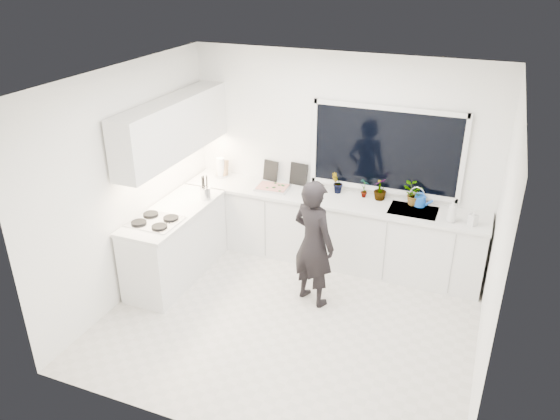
% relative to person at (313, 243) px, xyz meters
% --- Properties ---
extents(floor, '(4.00, 3.50, 0.02)m').
position_rel_person_xyz_m(floor, '(-0.10, -0.47, -0.78)').
color(floor, beige).
rests_on(floor, ground).
extents(wall_back, '(4.00, 0.02, 2.70)m').
position_rel_person_xyz_m(wall_back, '(-0.10, 1.29, 0.58)').
color(wall_back, white).
rests_on(wall_back, ground).
extents(wall_left, '(0.02, 3.50, 2.70)m').
position_rel_person_xyz_m(wall_left, '(-2.11, -0.47, 0.58)').
color(wall_left, white).
rests_on(wall_left, ground).
extents(wall_right, '(0.02, 3.50, 2.70)m').
position_rel_person_xyz_m(wall_right, '(1.91, -0.47, 0.58)').
color(wall_right, white).
rests_on(wall_right, ground).
extents(ceiling, '(4.00, 3.50, 0.02)m').
position_rel_person_xyz_m(ceiling, '(-0.10, -0.47, 1.94)').
color(ceiling, white).
rests_on(ceiling, wall_back).
extents(window, '(1.80, 0.02, 1.00)m').
position_rel_person_xyz_m(window, '(0.50, 1.26, 0.78)').
color(window, black).
rests_on(window, wall_back).
extents(base_cabinets_back, '(3.92, 0.58, 0.88)m').
position_rel_person_xyz_m(base_cabinets_back, '(-0.10, 0.98, -0.33)').
color(base_cabinets_back, white).
rests_on(base_cabinets_back, floor).
extents(base_cabinets_left, '(0.58, 1.60, 0.88)m').
position_rel_person_xyz_m(base_cabinets_left, '(-1.77, -0.12, -0.33)').
color(base_cabinets_left, white).
rests_on(base_cabinets_left, floor).
extents(countertop_back, '(3.94, 0.62, 0.04)m').
position_rel_person_xyz_m(countertop_back, '(-0.10, 0.97, 0.13)').
color(countertop_back, silver).
rests_on(countertop_back, base_cabinets_back).
extents(countertop_left, '(0.62, 1.60, 0.04)m').
position_rel_person_xyz_m(countertop_left, '(-1.77, -0.12, 0.13)').
color(countertop_left, silver).
rests_on(countertop_left, base_cabinets_left).
extents(upper_cabinets, '(0.34, 2.10, 0.70)m').
position_rel_person_xyz_m(upper_cabinets, '(-1.89, 0.23, 1.08)').
color(upper_cabinets, white).
rests_on(upper_cabinets, wall_left).
extents(sink, '(0.58, 0.42, 0.14)m').
position_rel_person_xyz_m(sink, '(0.95, 0.98, 0.10)').
color(sink, silver).
rests_on(sink, countertop_back).
extents(faucet, '(0.03, 0.03, 0.22)m').
position_rel_person_xyz_m(faucet, '(0.95, 1.18, 0.26)').
color(faucet, silver).
rests_on(faucet, countertop_back).
extents(stovetop, '(0.56, 0.48, 0.03)m').
position_rel_person_xyz_m(stovetop, '(-1.79, -0.47, 0.17)').
color(stovetop, black).
rests_on(stovetop, countertop_left).
extents(person, '(0.66, 0.56, 1.54)m').
position_rel_person_xyz_m(person, '(0.00, 0.00, 0.00)').
color(person, black).
rests_on(person, floor).
extents(pizza_tray, '(0.45, 0.34, 0.03)m').
position_rel_person_xyz_m(pizza_tray, '(-0.90, 0.95, 0.17)').
color(pizza_tray, silver).
rests_on(pizza_tray, countertop_back).
extents(pizza, '(0.41, 0.31, 0.01)m').
position_rel_person_xyz_m(pizza, '(-0.90, 0.95, 0.18)').
color(pizza, '#D0481B').
rests_on(pizza, pizza_tray).
extents(watering_can, '(0.18, 0.18, 0.13)m').
position_rel_person_xyz_m(watering_can, '(1.00, 1.14, 0.22)').
color(watering_can, '#134BB7').
rests_on(watering_can, countertop_back).
extents(paper_towel_roll, '(0.15, 0.15, 0.26)m').
position_rel_person_xyz_m(paper_towel_roll, '(-1.74, 1.08, 0.28)').
color(paper_towel_roll, white).
rests_on(paper_towel_roll, countertop_back).
extents(knife_block, '(0.14, 0.11, 0.22)m').
position_rel_person_xyz_m(knife_block, '(-1.73, 1.12, 0.26)').
color(knife_block, olive).
rests_on(knife_block, countertop_back).
extents(utensil_crock, '(0.14, 0.14, 0.16)m').
position_rel_person_xyz_m(utensil_crock, '(-1.57, 0.33, 0.23)').
color(utensil_crock, silver).
rests_on(utensil_crock, countertop_left).
extents(picture_frame_large, '(0.22, 0.06, 0.28)m').
position_rel_person_xyz_m(picture_frame_large, '(-1.04, 1.22, 0.29)').
color(picture_frame_large, black).
rests_on(picture_frame_large, countertop_back).
extents(picture_frame_small, '(0.25, 0.04, 0.30)m').
position_rel_person_xyz_m(picture_frame_small, '(-0.63, 1.22, 0.30)').
color(picture_frame_small, black).
rests_on(picture_frame_small, countertop_back).
extents(herb_plants, '(1.20, 0.23, 0.29)m').
position_rel_person_xyz_m(herb_plants, '(0.58, 1.14, 0.29)').
color(herb_plants, '#26662D').
rests_on(herb_plants, countertop_back).
extents(soap_bottles, '(0.38, 0.16, 0.28)m').
position_rel_person_xyz_m(soap_bottles, '(1.48, 0.83, 0.28)').
color(soap_bottles, '#D8BF66').
rests_on(soap_bottles, countertop_back).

